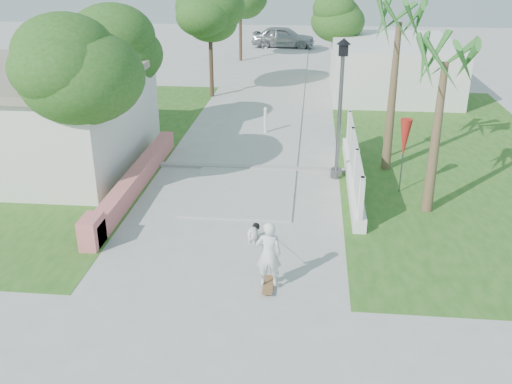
# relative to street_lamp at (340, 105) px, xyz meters

# --- Properties ---
(ground) EXTENTS (90.00, 90.00, 0.00)m
(ground) POSITION_rel_street_lamp_xyz_m (-2.90, -5.50, -2.43)
(ground) COLOR #B7B7B2
(ground) RESTS_ON ground
(path_strip) EXTENTS (3.20, 36.00, 0.06)m
(path_strip) POSITION_rel_street_lamp_xyz_m (-2.90, 14.50, -2.40)
(path_strip) COLOR #B7B7B2
(path_strip) RESTS_ON ground
(curb) EXTENTS (6.50, 0.25, 0.10)m
(curb) POSITION_rel_street_lamp_xyz_m (-2.90, 0.50, -2.38)
(curb) COLOR #999993
(curb) RESTS_ON ground
(grass_left) EXTENTS (8.00, 20.00, 0.01)m
(grass_left) POSITION_rel_street_lamp_xyz_m (-9.90, 2.50, -2.42)
(grass_left) COLOR #295C1D
(grass_left) RESTS_ON ground
(grass_right) EXTENTS (8.00, 20.00, 0.01)m
(grass_right) POSITION_rel_street_lamp_xyz_m (4.10, 2.50, -2.42)
(grass_right) COLOR #295C1D
(grass_right) RESTS_ON ground
(pink_wall) EXTENTS (0.45, 8.20, 0.80)m
(pink_wall) POSITION_rel_street_lamp_xyz_m (-6.20, -1.95, -2.11)
(pink_wall) COLOR #E37574
(pink_wall) RESTS_ON ground
(house_left) EXTENTS (8.40, 7.40, 3.23)m
(house_left) POSITION_rel_street_lamp_xyz_m (-10.90, 0.50, -0.79)
(house_left) COLOR silver
(house_left) RESTS_ON ground
(lattice_fence) EXTENTS (0.35, 7.00, 1.50)m
(lattice_fence) POSITION_rel_street_lamp_xyz_m (0.50, -0.50, -1.88)
(lattice_fence) COLOR white
(lattice_fence) RESTS_ON ground
(building_right) EXTENTS (6.00, 8.00, 2.60)m
(building_right) POSITION_rel_street_lamp_xyz_m (3.10, 12.50, -1.13)
(building_right) COLOR silver
(building_right) RESTS_ON ground
(street_lamp) EXTENTS (0.44, 0.44, 4.44)m
(street_lamp) POSITION_rel_street_lamp_xyz_m (0.00, 0.00, 0.00)
(street_lamp) COLOR #59595E
(street_lamp) RESTS_ON ground
(bollard) EXTENTS (0.14, 0.14, 1.09)m
(bollard) POSITION_rel_street_lamp_xyz_m (-2.70, 4.50, -1.84)
(bollard) COLOR white
(bollard) RESTS_ON ground
(patio_umbrella) EXTENTS (0.36, 0.36, 2.30)m
(patio_umbrella) POSITION_rel_street_lamp_xyz_m (1.90, -1.00, -0.74)
(patio_umbrella) COLOR #59595E
(patio_umbrella) RESTS_ON ground
(tree_left_near) EXTENTS (3.60, 3.60, 5.28)m
(tree_left_near) POSITION_rel_street_lamp_xyz_m (-7.38, -2.52, 1.40)
(tree_left_near) COLOR #4C3826
(tree_left_near) RESTS_ON ground
(tree_left_mid) EXTENTS (3.20, 3.20, 4.85)m
(tree_left_mid) POSITION_rel_street_lamp_xyz_m (-8.38, 2.98, 1.07)
(tree_left_mid) COLOR #4C3826
(tree_left_mid) RESTS_ON ground
(tree_path_left) EXTENTS (3.40, 3.40, 5.23)m
(tree_path_left) POSITION_rel_street_lamp_xyz_m (-5.88, 10.48, 1.39)
(tree_path_left) COLOR #4C3826
(tree_path_left) RESTS_ON ground
(tree_path_right) EXTENTS (3.00, 3.00, 4.79)m
(tree_path_right) POSITION_rel_street_lamp_xyz_m (0.32, 14.48, 1.07)
(tree_path_right) COLOR #4C3826
(tree_path_right) RESTS_ON ground
(tree_path_far) EXTENTS (3.20, 3.20, 5.17)m
(tree_path_far) POSITION_rel_street_lamp_xyz_m (-5.68, 20.48, 1.39)
(tree_path_far) COLOR #4C3826
(tree_path_far) RESTS_ON ground
(palm_far) EXTENTS (1.80, 1.80, 5.30)m
(palm_far) POSITION_rel_street_lamp_xyz_m (1.70, 1.00, 2.06)
(palm_far) COLOR brown
(palm_far) RESTS_ON ground
(palm_near) EXTENTS (1.80, 1.80, 4.70)m
(palm_near) POSITION_rel_street_lamp_xyz_m (2.50, -2.30, 1.53)
(palm_near) COLOR brown
(palm_near) RESTS_ON ground
(skateboarder) EXTENTS (0.85, 2.75, 1.61)m
(skateboarder) POSITION_rel_street_lamp_xyz_m (-1.93, -5.99, -1.68)
(skateboarder) COLOR brown
(skateboarder) RESTS_ON ground
(dog) EXTENTS (0.39, 0.63, 0.44)m
(dog) POSITION_rel_street_lamp_xyz_m (-2.22, -4.62, -2.19)
(dog) COLOR silver
(dog) RESTS_ON ground
(parked_car) EXTENTS (4.78, 2.34, 1.57)m
(parked_car) POSITION_rel_street_lamp_xyz_m (-3.18, 26.05, -1.64)
(parked_car) COLOR #A0A4A8
(parked_car) RESTS_ON ground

